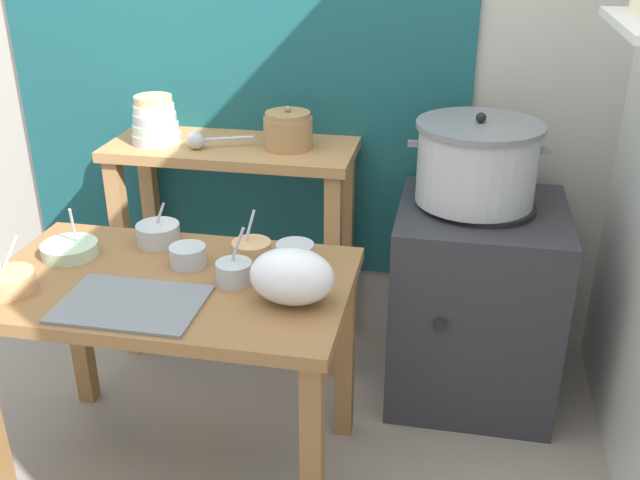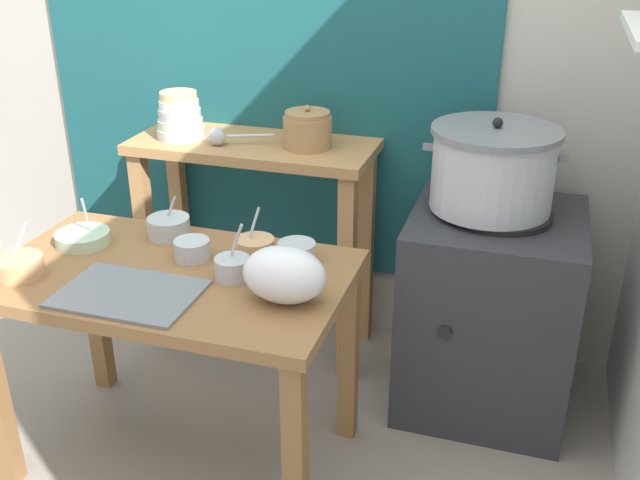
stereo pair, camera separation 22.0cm
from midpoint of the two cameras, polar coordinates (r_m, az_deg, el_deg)
The scene contains 18 objects.
ground_plane at distance 2.61m, azimuth -7.05°, elevation -17.44°, with size 9.00×9.00×0.00m, color gray.
wall_back at distance 2.96m, azimuth 2.06°, elevation 16.28°, with size 4.40×0.12×2.60m.
prep_table at distance 2.31m, azimuth -8.80°, elevation -4.94°, with size 1.10×0.66×0.72m.
back_shelf_table at distance 2.94m, azimuth -3.01°, elevation 3.54°, with size 0.96×0.40×0.90m.
stove_block at distance 2.79m, azimuth 15.32°, elevation -5.38°, with size 0.60×0.61×0.78m.
steamer_pot at distance 2.58m, azimuth 15.81°, elevation 5.38°, with size 0.49×0.44×0.32m.
clay_pot at distance 2.78m, azimuth 1.31°, elevation 8.60°, with size 0.19×0.19×0.16m.
bowl_stack_enamel at distance 2.92m, azimuth -8.80°, elevation 9.45°, with size 0.19×0.19×0.18m.
ladle at distance 2.82m, azimuth -5.67°, elevation 8.05°, with size 0.24×0.12×0.07m.
serving_tray at distance 2.14m, azimuth -11.95°, elevation -4.21°, with size 0.40×0.28×0.01m, color slate.
plastic_bag at distance 2.03m, azimuth 0.27°, elevation -2.82°, with size 0.24×0.17×0.16m, color white.
prep_bowl_0 at distance 2.27m, azimuth 0.92°, elevation -1.00°, with size 0.12×0.12×0.07m.
prep_bowl_1 at distance 2.49m, azimuth -15.74°, elevation 0.15°, with size 0.18×0.18×0.17m.
prep_bowl_2 at distance 2.33m, azimuth -20.10°, elevation -1.96°, with size 0.15×0.15×0.16m.
prep_bowl_3 at distance 2.31m, azimuth -7.34°, elevation -0.75°, with size 0.11×0.11×0.06m.
prep_bowl_4 at distance 2.32m, azimuth -2.42°, elevation -0.55°, with size 0.12×0.12×0.15m.
prep_bowl_5 at distance 2.48m, azimuth -9.31°, elevation 1.03°, with size 0.14×0.14×0.14m.
prep_bowl_6 at distance 2.18m, azimuth -4.02°, elevation -2.20°, with size 0.11×0.11×0.18m.
Camera 2 is at (0.97, -1.70, 1.75)m, focal length 40.83 mm.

